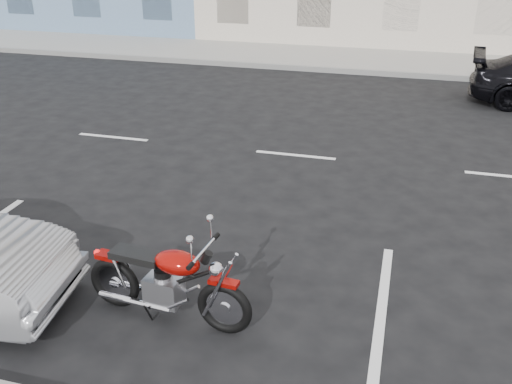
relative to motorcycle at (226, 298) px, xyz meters
The scene contains 4 objects.
ground 5.76m from the motorcycle, 73.25° to the left, with size 120.00×120.00×0.00m, color black.
sidewalk_far 14.59m from the motorcycle, 103.26° to the left, with size 80.00×3.40×0.15m, color gray.
curb_far 12.94m from the motorcycle, 104.99° to the left, with size 80.00×0.12×0.16m, color gray.
motorcycle is the anchor object (origin of this frame).
Camera 1 is at (0.00, -10.37, 4.20)m, focal length 40.00 mm.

